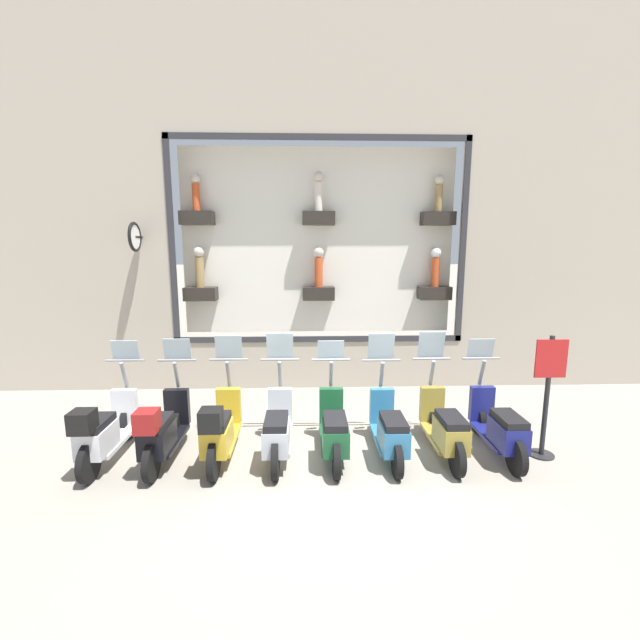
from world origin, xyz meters
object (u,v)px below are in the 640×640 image
(scooter_navy_0, at_px, (499,427))
(scooter_silver_4, at_px, (278,430))
(scooter_olive_1, at_px, (444,427))
(shop_sign_post, at_px, (547,392))
(scooter_green_3, at_px, (334,430))
(scooter_yellow_5, at_px, (220,429))
(scooter_black_6, at_px, (163,430))
(scooter_teal_2, at_px, (389,429))
(scooter_white_7, at_px, (105,431))

(scooter_navy_0, bearing_deg, scooter_silver_4, 89.91)
(scooter_olive_1, bearing_deg, shop_sign_post, -92.11)
(scooter_navy_0, xyz_separation_m, scooter_green_3, (-0.00, 2.42, -0.00))
(scooter_navy_0, distance_m, scooter_yellow_5, 4.03)
(scooter_black_6, bearing_deg, shop_sign_post, -89.93)
(scooter_silver_4, bearing_deg, scooter_olive_1, -90.03)
(scooter_navy_0, bearing_deg, shop_sign_post, -94.42)
(scooter_silver_4, xyz_separation_m, scooter_black_6, (-0.06, 1.61, 0.04))
(scooter_green_3, xyz_separation_m, shop_sign_post, (-0.05, -3.06, 0.55))
(scooter_green_3, height_order, shop_sign_post, shop_sign_post)
(scooter_navy_0, bearing_deg, scooter_yellow_5, 90.76)
(scooter_navy_0, bearing_deg, scooter_black_6, 90.67)
(scooter_teal_2, xyz_separation_m, scooter_white_7, (-0.06, 4.03, 0.06))
(scooter_teal_2, height_order, shop_sign_post, shop_sign_post)
(scooter_white_7, bearing_deg, shop_sign_post, -89.95)
(scooter_navy_0, relative_size, scooter_olive_1, 1.00)
(scooter_teal_2, height_order, scooter_white_7, scooter_teal_2)
(scooter_white_7, bearing_deg, scooter_black_6, -90.08)
(scooter_olive_1, height_order, scooter_silver_4, scooter_olive_1)
(scooter_olive_1, bearing_deg, scooter_navy_0, -90.26)
(scooter_silver_4, relative_size, scooter_yellow_5, 1.00)
(scooter_teal_2, xyz_separation_m, scooter_green_3, (-0.00, 0.81, 0.01))
(scooter_olive_1, relative_size, scooter_black_6, 1.00)
(scooter_teal_2, distance_m, scooter_silver_4, 1.61)
(scooter_green_3, distance_m, scooter_silver_4, 0.81)
(scooter_navy_0, relative_size, scooter_black_6, 1.00)
(scooter_olive_1, xyz_separation_m, scooter_black_6, (-0.06, 4.03, 0.04))
(scooter_teal_2, bearing_deg, scooter_yellow_5, 91.28)
(scooter_green_3, relative_size, shop_sign_post, 1.00)
(scooter_green_3, xyz_separation_m, scooter_yellow_5, (-0.05, 1.61, 0.05))
(scooter_navy_0, xyz_separation_m, scooter_olive_1, (0.00, 0.81, 0.01))
(scooter_olive_1, distance_m, scooter_yellow_5, 3.22)
(scooter_green_3, distance_m, shop_sign_post, 3.11)
(scooter_silver_4, height_order, scooter_yellow_5, scooter_silver_4)
(scooter_green_3, relative_size, scooter_white_7, 1.00)
(scooter_navy_0, relative_size, scooter_yellow_5, 1.00)
(scooter_green_3, xyz_separation_m, scooter_black_6, (-0.06, 2.42, 0.05))
(scooter_green_3, height_order, scooter_white_7, scooter_white_7)
(scooter_teal_2, height_order, scooter_black_6, scooter_teal_2)
(scooter_navy_0, distance_m, shop_sign_post, 0.84)
(scooter_black_6, height_order, scooter_white_7, scooter_black_6)
(scooter_green_3, distance_m, scooter_black_6, 2.42)
(scooter_teal_2, distance_m, scooter_white_7, 4.03)
(scooter_black_6, xyz_separation_m, shop_sign_post, (0.01, -5.47, 0.50))
(scooter_black_6, bearing_deg, scooter_green_3, -88.67)
(scooter_silver_4, distance_m, scooter_yellow_5, 0.81)
(scooter_silver_4, distance_m, scooter_white_7, 2.42)
(scooter_teal_2, relative_size, scooter_black_6, 0.99)
(scooter_green_3, bearing_deg, scooter_silver_4, 89.64)
(scooter_silver_4, bearing_deg, scooter_navy_0, -90.09)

